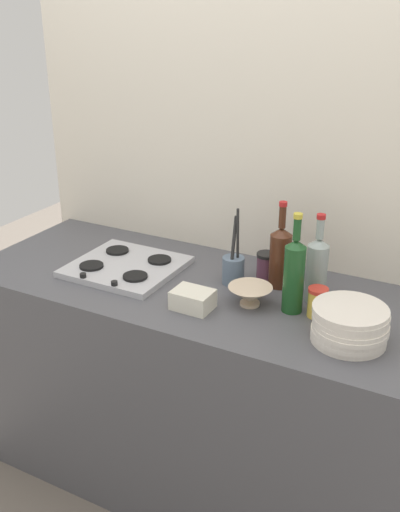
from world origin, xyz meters
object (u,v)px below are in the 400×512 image
Objects in this scene: stovetop_hob at (126,266)px; condiment_jar_rear at (317,302)px; wine_bottle_leftmost at (294,274)px; mixing_bowl at (250,295)px; wine_bottle_mid_right at (280,255)px; condiment_jar_front at (266,265)px; wine_bottle_mid_left at (317,268)px; plate_stack at (350,325)px; butter_dish at (193,300)px; utensil_crock at (233,268)px.

stovetop_hob is 0.77m from condiment_jar_rear.
wine_bottle_leftmost is 2.26× the size of mixing_bowl.
condiment_jar_front is at bearing 146.51° from wine_bottle_mid_right.
wine_bottle_mid_right reaches higher than condiment_jar_rear.
wine_bottle_leftmost reaches higher than wine_bottle_mid_left.
plate_stack is at bearing -38.17° from condiment_jar_rear.
butter_dish is (-0.35, -0.25, -0.09)m from wine_bottle_mid_left.
mixing_bowl is 1.57× the size of condiment_jar_front.
plate_stack is 0.75× the size of wine_bottle_mid_left.
wine_bottle_mid_right reaches higher than butter_dish.
wine_bottle_leftmost reaches higher than butter_dish.
stovetop_hob is at bearing 158.03° from butter_dish.
wine_bottle_leftmost reaches higher than mixing_bowl.
wine_bottle_mid_left reaches higher than mixing_bowl.
condiment_jar_rear reaches higher than condiment_jar_front.
condiment_jar_rear is (0.39, 0.14, 0.02)m from butter_dish.
stovetop_hob is at bearing -165.73° from wine_bottle_mid_right.
plate_stack is at bearing -7.26° from stovetop_hob.
condiment_jar_rear reaches higher than mixing_bowl.
condiment_jar_rear is at bearing 7.55° from mixing_bowl.
plate_stack is at bearing -25.33° from wine_bottle_leftmost.
condiment_jar_rear is at bearing -37.50° from condiment_jar_front.
stovetop_hob is 1.16× the size of wine_bottle_leftmost.
butter_dish is 0.45× the size of utensil_crock.
utensil_crock reaches higher than mixing_bowl.
wine_bottle_mid_left reaches higher than plate_stack.
butter_dish is 1.31× the size of condiment_jar_rear.
plate_stack is 0.53m from butter_dish.
stovetop_hob is 0.70m from wine_bottle_leftmost.
utensil_crock is at bearing -130.07° from condiment_jar_front.
stovetop_hob is at bearing 179.32° from condiment_jar_rear.
wine_bottle_leftmost reaches higher than wine_bottle_mid_right.
wine_bottle_leftmost is 0.19m from wine_bottle_mid_right.
plate_stack is 1.76× the size of butter_dish.
plate_stack is at bearing -38.57° from wine_bottle_mid_right.
condiment_jar_rear is at bearing -68.70° from wine_bottle_mid_left.
wine_bottle_mid_right is at bearing 20.43° from utensil_crock.
wine_bottle_leftmost reaches higher than stovetop_hob.
mixing_bowl is at bearing -100.37° from wine_bottle_mid_right.
stovetop_hob is 0.41m from butter_dish.
condiment_jar_rear is at bearing 20.34° from butter_dish.
wine_bottle_leftmost is at bearing 11.45° from mixing_bowl.
butter_dish is at bearing -159.66° from condiment_jar_rear.
wine_bottle_mid_right reaches higher than stovetop_hob.
butter_dish is at bearing -154.77° from wine_bottle_leftmost.
utensil_crock is 0.37m from condiment_jar_rear.
mixing_bowl is (-0.19, -0.14, -0.09)m from wine_bottle_mid_left.
wine_bottle_mid_left is at bearing 68.21° from wine_bottle_leftmost.
wine_bottle_leftmost reaches higher than condiment_jar_rear.
butter_dish is at bearing -144.78° from mixing_bowl.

